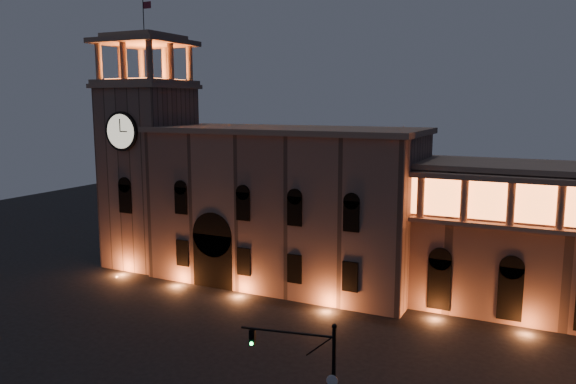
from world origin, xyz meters
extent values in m
plane|color=black|center=(0.00, 0.00, 0.00)|extent=(160.00, 160.00, 0.00)
cube|color=#7B5C50|center=(-2.00, 22.00, 8.50)|extent=(30.00, 12.00, 17.00)
cube|color=#896F5F|center=(-2.00, 22.00, 17.30)|extent=(30.80, 12.80, 0.60)
cube|color=black|center=(-8.00, 16.60, 3.00)|extent=(5.00, 1.40, 6.00)
cylinder|color=black|center=(-8.00, 16.60, 6.00)|extent=(5.00, 1.40, 5.00)
cube|color=orange|center=(-8.00, 16.40, 2.80)|extent=(4.20, 0.20, 5.00)
cube|color=#7B5C50|center=(-20.50, 21.00, 11.00)|extent=(9.00, 9.00, 22.00)
cube|color=#896F5F|center=(-20.50, 21.00, 22.25)|extent=(9.80, 9.80, 0.50)
cylinder|color=black|center=(-20.50, 16.32, 17.00)|extent=(4.60, 0.35, 4.60)
cylinder|color=beige|center=(-20.50, 16.18, 17.00)|extent=(4.00, 0.12, 4.00)
cube|color=#896F5F|center=(-20.50, 21.00, 22.75)|extent=(9.40, 9.40, 0.50)
cube|color=orange|center=(-20.50, 21.00, 23.05)|extent=(6.80, 6.80, 0.15)
cylinder|color=#896F5F|center=(-24.30, 17.20, 25.10)|extent=(0.76, 0.76, 4.20)
cylinder|color=#896F5F|center=(-20.50, 17.20, 25.10)|extent=(0.76, 0.76, 4.20)
cylinder|color=#896F5F|center=(-16.70, 17.20, 25.10)|extent=(0.76, 0.76, 4.20)
cylinder|color=#896F5F|center=(-24.30, 24.80, 25.10)|extent=(0.76, 0.76, 4.20)
cylinder|color=#896F5F|center=(-20.50, 24.80, 25.10)|extent=(0.76, 0.76, 4.20)
cylinder|color=#896F5F|center=(-16.70, 24.80, 25.10)|extent=(0.76, 0.76, 4.20)
cylinder|color=#896F5F|center=(-24.30, 21.00, 25.10)|extent=(0.76, 0.76, 4.20)
cylinder|color=#896F5F|center=(-16.70, 21.00, 25.10)|extent=(0.76, 0.76, 4.20)
cube|color=#896F5F|center=(-20.50, 21.00, 27.50)|extent=(9.80, 9.80, 0.60)
cube|color=#896F5F|center=(-20.50, 21.00, 28.10)|extent=(7.50, 7.50, 0.60)
cylinder|color=black|center=(-20.50, 21.00, 30.40)|extent=(0.10, 0.10, 4.00)
plane|color=maroon|center=(-19.90, 21.00, 31.80)|extent=(1.20, 0.00, 1.20)
cylinder|color=#896F5F|center=(14.00, 18.50, 11.50)|extent=(0.70, 0.70, 4.00)
cylinder|color=#896F5F|center=(18.00, 18.50, 11.50)|extent=(0.70, 0.70, 4.00)
cylinder|color=#896F5F|center=(22.00, 18.50, 11.50)|extent=(0.70, 0.70, 4.00)
cylinder|color=#896F5F|center=(26.00, 18.50, 11.50)|extent=(0.70, 0.70, 4.00)
sphere|color=black|center=(14.83, -6.09, 7.86)|extent=(0.31, 0.31, 0.31)
cylinder|color=black|center=(12.11, -6.61, 7.19)|extent=(5.46, 1.18, 0.13)
cube|color=black|center=(10.05, -7.01, 6.64)|extent=(0.38, 0.37, 0.94)
cylinder|color=#0CE53F|center=(10.08, -7.19, 6.33)|extent=(0.21, 0.12, 0.20)
cylinder|color=silver|center=(14.80, -6.25, 4.65)|extent=(0.66, 0.17, 0.66)
camera|label=1|loc=(25.55, -34.17, 20.26)|focal=35.00mm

